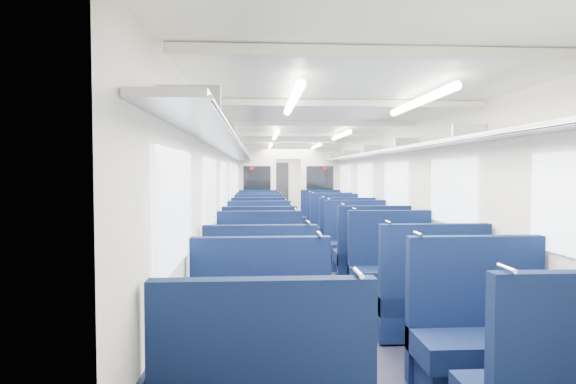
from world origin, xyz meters
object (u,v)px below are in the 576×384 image
(seat_8, at_px, (260,260))
(seat_11, at_px, (357,247))
(seat_17, at_px, (328,225))
(seat_10, at_px, (259,249))
(end_door, at_px, (279,187))
(seat_16, at_px, (259,225))
(seat_14, at_px, (259,231))
(seat_7, at_px, (392,274))
(seat_13, at_px, (346,239))
(seat_9, at_px, (371,258))
(seat_5, at_px, (429,302))
(seat_18, at_px, (259,220))
(seat_3, at_px, (483,343))
(seat_6, at_px, (260,276))
(seat_4, at_px, (260,304))
(seat_2, at_px, (261,346))
(seat_15, at_px, (335,230))
(seat_12, at_px, (259,238))
(bulkhead, at_px, (288,186))
(seat_19, at_px, (321,220))

(seat_8, xyz_separation_m, seat_11, (1.66, 1.11, 0.00))
(seat_17, bearing_deg, seat_10, -115.62)
(end_door, distance_m, seat_16, 7.97)
(seat_16, bearing_deg, seat_14, -90.00)
(seat_8, relative_size, seat_11, 1.00)
(seat_8, bearing_deg, seat_14, 90.00)
(seat_7, relative_size, seat_13, 1.00)
(seat_9, bearing_deg, seat_16, 109.73)
(seat_5, xyz_separation_m, seat_10, (-1.66, 3.38, 0.00))
(seat_14, distance_m, seat_18, 2.33)
(seat_3, height_order, seat_11, same)
(seat_3, bearing_deg, seat_11, 90.00)
(seat_3, distance_m, seat_13, 5.70)
(seat_14, bearing_deg, seat_17, 32.17)
(end_door, xyz_separation_m, seat_3, (0.83, -16.11, -0.63))
(seat_5, height_order, seat_6, same)
(seat_4, height_order, seat_6, same)
(seat_2, height_order, seat_4, same)
(seat_8, distance_m, seat_15, 3.85)
(end_door, xyz_separation_m, seat_13, (0.83, -10.41, -0.63))
(seat_4, relative_size, seat_9, 1.00)
(seat_5, xyz_separation_m, seat_13, (0.00, 4.54, 0.00))
(seat_16, bearing_deg, seat_4, -90.00)
(seat_7, xyz_separation_m, seat_10, (-1.66, 2.07, 0.00))
(seat_6, height_order, seat_16, same)
(seat_18, bearing_deg, seat_10, -90.00)
(seat_7, bearing_deg, seat_4, -142.11)
(seat_5, relative_size, seat_6, 1.00)
(seat_14, height_order, seat_15, same)
(end_door, height_order, seat_4, end_door)
(seat_2, xyz_separation_m, seat_13, (1.66, 5.65, 0.00))
(seat_5, height_order, seat_7, same)
(seat_8, relative_size, seat_12, 1.00)
(bulkhead, distance_m, seat_14, 3.30)
(seat_2, distance_m, seat_11, 4.91)
(seat_14, bearing_deg, seat_13, -37.10)
(seat_9, relative_size, seat_17, 1.00)
(end_door, relative_size, seat_19, 1.68)
(seat_6, bearing_deg, seat_15, 70.05)
(end_door, relative_size, seat_4, 1.68)
(seat_10, bearing_deg, seat_17, 64.38)
(seat_4, bearing_deg, seat_18, 90.00)
(seat_8, height_order, seat_15, same)
(seat_3, bearing_deg, seat_8, 114.97)
(seat_11, bearing_deg, seat_2, -109.74)
(seat_9, distance_m, seat_17, 4.41)
(seat_8, height_order, seat_16, same)
(seat_10, distance_m, seat_11, 1.67)
(bulkhead, distance_m, seat_13, 4.50)
(seat_5, xyz_separation_m, seat_16, (-1.66, 7.05, 0.00))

